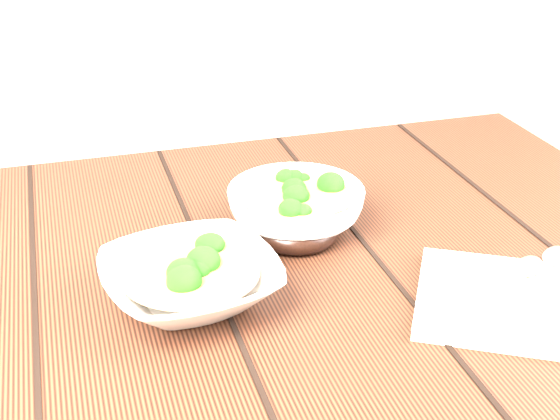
% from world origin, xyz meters
% --- Properties ---
extents(table, '(1.20, 0.80, 0.75)m').
position_xyz_m(table, '(0.00, 0.00, 0.63)').
color(table, '#351A0F').
rests_on(table, ground).
extents(soup_bowl_front, '(0.22, 0.22, 0.05)m').
position_xyz_m(soup_bowl_front, '(-0.05, -0.04, 0.78)').
color(soup_bowl_front, white).
rests_on(soup_bowl_front, table).
extents(soup_bowl_back, '(0.21, 0.21, 0.06)m').
position_xyz_m(soup_bowl_back, '(0.11, 0.09, 0.78)').
color(soup_bowl_back, white).
rests_on(soup_bowl_back, table).
extents(trivet, '(0.11, 0.11, 0.03)m').
position_xyz_m(trivet, '(0.10, 0.06, 0.76)').
color(trivet, black).
rests_on(trivet, table).
extents(napkin, '(0.28, 0.26, 0.01)m').
position_xyz_m(napkin, '(0.29, -0.16, 0.76)').
color(napkin, beige).
rests_on(napkin, table).
extents(spoon_left, '(0.14, 0.14, 0.01)m').
position_xyz_m(spoon_left, '(0.31, -0.13, 0.77)').
color(spoon_left, '#A09B8D').
rests_on(spoon_left, napkin).
extents(spoon_right, '(0.15, 0.13, 0.01)m').
position_xyz_m(spoon_right, '(0.35, -0.12, 0.77)').
color(spoon_right, '#A09B8D').
rests_on(spoon_right, napkin).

